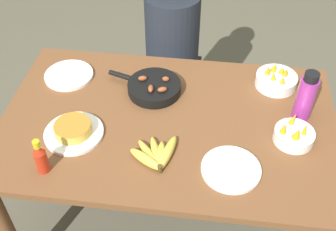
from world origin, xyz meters
TOP-DOWN VIEW (x-y plane):
  - ground_plane at (0.00, 0.00)m, footprint 14.00×14.00m
  - dining_table at (0.00, 0.00)m, footprint 1.50×0.94m
  - banana_bunch at (-0.02, -0.23)m, footprint 0.20×0.21m
  - skillet at (-0.09, 0.19)m, footprint 0.37×0.25m
  - frittata_plate_center at (-0.39, -0.14)m, footprint 0.26×0.26m
  - empty_plate_near_front at (0.29, -0.25)m, footprint 0.24×0.24m
  - empty_plate_far_left at (-0.53, 0.25)m, footprint 0.24×0.24m
  - fruit_bowl_mango at (0.49, 0.31)m, footprint 0.20×0.20m
  - fruit_bowl_citrus at (0.54, -0.05)m, footprint 0.17×0.17m
  - water_bottle at (0.59, 0.11)m, footprint 0.08×0.08m
  - hot_sauce_bottle at (-0.45, -0.34)m, footprint 0.05×0.05m
  - person_figure at (-0.07, 0.70)m, footprint 0.34×0.34m

SIDE VIEW (x-z plane):
  - ground_plane at x=0.00m, z-range 0.00..0.00m
  - person_figure at x=-0.07m, z-range -0.10..1.17m
  - dining_table at x=0.00m, z-range 0.28..1.05m
  - empty_plate_near_front at x=0.29m, z-range 0.77..0.79m
  - empty_plate_far_left at x=-0.53m, z-range 0.77..0.79m
  - banana_bunch at x=-0.02m, z-range 0.77..0.81m
  - frittata_plate_center at x=-0.39m, z-range 0.77..0.83m
  - skillet at x=-0.09m, z-range 0.76..0.84m
  - fruit_bowl_citrus at x=0.54m, z-range 0.75..0.86m
  - fruit_bowl_mango at x=0.49m, z-range 0.75..0.86m
  - hot_sauce_bottle at x=-0.45m, z-range 0.76..0.93m
  - water_bottle at x=0.59m, z-range 0.77..1.01m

